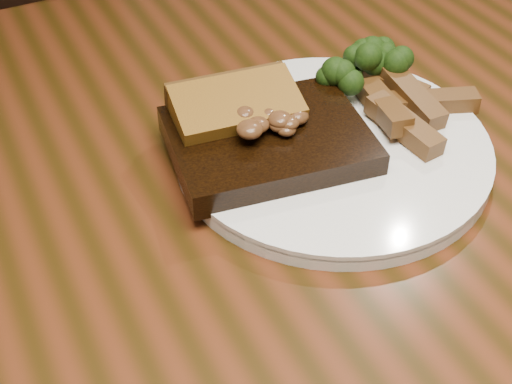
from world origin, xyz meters
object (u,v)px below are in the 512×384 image
plate (332,150)px  garlic_bread (237,126)px  steak (268,142)px  dining_table (276,292)px  chair_far (10,98)px  potato_wedges (398,110)px

plate → garlic_bread: size_ratio=2.54×
steak → garlic_bread: (-0.01, 0.03, -0.00)m
dining_table → steak: steak is taller
chair_far → plate: (0.21, -0.61, 0.25)m
chair_far → garlic_bread: size_ratio=8.49×
dining_table → chair_far: size_ratio=1.75×
dining_table → plate: (0.08, 0.05, 0.10)m
dining_table → garlic_bread: size_ratio=14.85×
dining_table → chair_far: chair_far is taller
plate → steak: bearing=164.9°
chair_far → potato_wedges: (0.28, -0.60, 0.27)m
chair_far → plate: bearing=133.8°
chair_far → steak: (0.15, -0.59, 0.27)m
plate → garlic_bread: bearing=145.8°
chair_far → steak: size_ratio=5.61×
steak → chair_far: bearing=112.8°
steak → potato_wedges: same height
dining_table → chair_far: (-0.13, 0.65, -0.15)m
dining_table → plate: plate is taller
plate → steak: (-0.06, 0.01, 0.02)m
plate → dining_table: bearing=-148.9°
garlic_bread → dining_table: bearing=-88.6°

